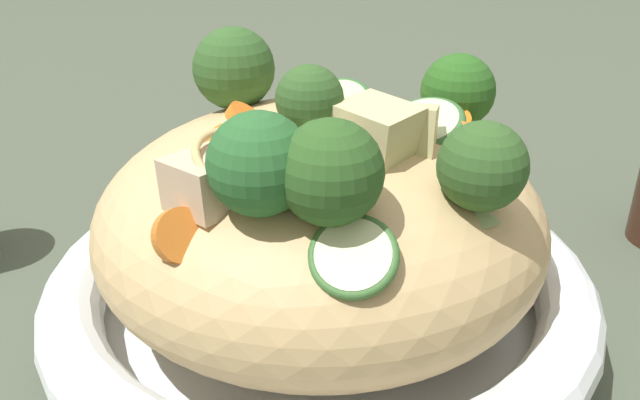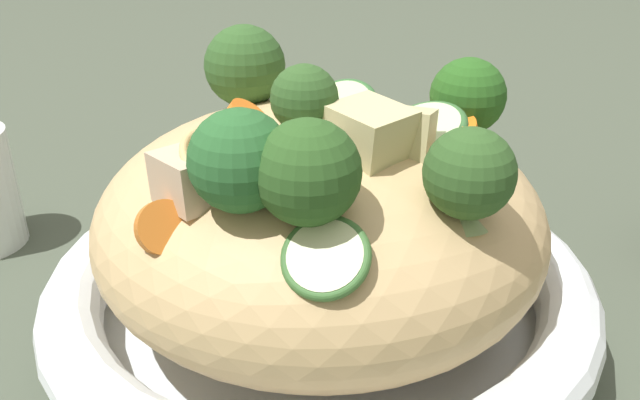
# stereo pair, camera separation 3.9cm
# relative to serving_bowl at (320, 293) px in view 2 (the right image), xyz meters

# --- Properties ---
(ground_plane) EXTENTS (3.00, 3.00, 0.00)m
(ground_plane) POSITION_rel_serving_bowl_xyz_m (0.00, 0.00, -0.03)
(ground_plane) COLOR #424A3B
(serving_bowl) EXTENTS (0.33, 0.33, 0.05)m
(serving_bowl) POSITION_rel_serving_bowl_xyz_m (0.00, 0.00, 0.00)
(serving_bowl) COLOR white
(serving_bowl) RESTS_ON ground_plane
(noodle_heap) EXTENTS (0.26, 0.26, 0.14)m
(noodle_heap) POSITION_rel_serving_bowl_xyz_m (-0.00, -0.00, 0.05)
(noodle_heap) COLOR tan
(noodle_heap) RESTS_ON serving_bowl
(broccoli_florets) EXTENTS (0.23, 0.22, 0.07)m
(broccoli_florets) POSITION_rel_serving_bowl_xyz_m (0.02, -0.02, 0.12)
(broccoli_florets) COLOR #9BB273
(broccoli_florets) RESTS_ON serving_bowl
(carrot_coins) EXTENTS (0.13, 0.19, 0.05)m
(carrot_coins) POSITION_rel_serving_bowl_xyz_m (0.01, -0.02, 0.11)
(carrot_coins) COLOR orange
(carrot_coins) RESTS_ON serving_bowl
(zucchini_slices) EXTENTS (0.11, 0.16, 0.05)m
(zucchini_slices) POSITION_rel_serving_bowl_xyz_m (0.04, -0.00, 0.11)
(zucchini_slices) COLOR #C1DA97
(zucchini_slices) RESTS_ON serving_bowl
(chicken_chunks) EXTENTS (0.10, 0.12, 0.04)m
(chicken_chunks) POSITION_rel_serving_bowl_xyz_m (0.02, -0.04, 0.11)
(chicken_chunks) COLOR #C4B590
(chicken_chunks) RESTS_ON serving_bowl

